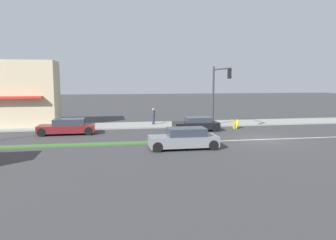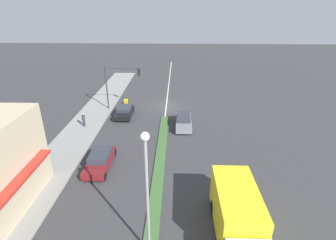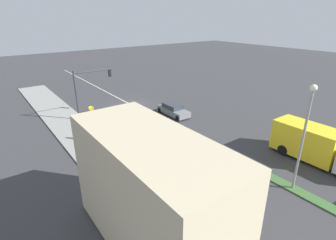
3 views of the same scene
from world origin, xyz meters
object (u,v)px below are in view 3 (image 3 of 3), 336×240
(warning_aframe_sign, at_px, (91,110))
(delivery_truck, at_px, (317,145))
(sedan_maroon, at_px, (165,155))
(suv_black, at_px, (108,117))
(traffic_signal_main, at_px, (88,85))
(suv_grey, at_px, (173,110))
(street_lamp, at_px, (306,126))
(pedestrian, at_px, (85,132))

(warning_aframe_sign, xyz_separation_m, delivery_truck, (-10.52, 22.03, 1.04))
(sedan_maroon, bearing_deg, suv_black, -90.00)
(traffic_signal_main, xyz_separation_m, warning_aframe_sign, (-0.60, -1.45, -3.47))
(delivery_truck, height_order, suv_grey, delivery_truck)
(delivery_truck, bearing_deg, street_lamp, 11.44)
(delivery_truck, distance_m, suv_grey, 15.77)
(suv_black, distance_m, suv_grey, 7.70)
(suv_black, relative_size, suv_grey, 0.88)
(warning_aframe_sign, relative_size, suv_grey, 0.19)
(traffic_signal_main, relative_size, warning_aframe_sign, 6.69)
(warning_aframe_sign, xyz_separation_m, sedan_maroon, (-0.52, 14.75, 0.20))
(suv_black, bearing_deg, suv_grey, 159.18)
(traffic_signal_main, relative_size, suv_black, 1.42)
(pedestrian, height_order, warning_aframe_sign, pedestrian)
(delivery_truck, relative_size, suv_grey, 1.69)
(suv_black, bearing_deg, pedestrian, 40.15)
(delivery_truck, distance_m, sedan_maroon, 12.40)
(traffic_signal_main, distance_m, suv_black, 4.21)
(street_lamp, distance_m, sedan_maroon, 10.53)
(pedestrian, bearing_deg, delivery_truck, 132.97)
(traffic_signal_main, height_order, suv_grey, traffic_signal_main)
(street_lamp, distance_m, pedestrian, 18.66)
(street_lamp, relative_size, sedan_maroon, 1.63)
(suv_black, bearing_deg, delivery_truck, 118.74)
(warning_aframe_sign, distance_m, sedan_maroon, 14.76)
(sedan_maroon, relative_size, suv_grey, 1.01)
(street_lamp, xyz_separation_m, delivery_truck, (-5.00, -1.01, -3.31))
(warning_aframe_sign, bearing_deg, street_lamp, 103.48)
(street_lamp, xyz_separation_m, suv_black, (5.00, -19.25, -4.18))
(traffic_signal_main, height_order, street_lamp, street_lamp)
(street_lamp, relative_size, warning_aframe_sign, 8.80)
(pedestrian, bearing_deg, street_lamp, 119.20)
(delivery_truck, height_order, suv_black, delivery_truck)
(traffic_signal_main, bearing_deg, delivery_truck, 118.40)
(traffic_signal_main, relative_size, delivery_truck, 0.75)
(suv_black, bearing_deg, sedan_maroon, 90.00)
(pedestrian, relative_size, suv_black, 0.40)
(traffic_signal_main, bearing_deg, pedestrian, 63.72)
(traffic_signal_main, relative_size, pedestrian, 3.55)
(suv_grey, bearing_deg, street_lamp, 82.41)
(traffic_signal_main, relative_size, sedan_maroon, 1.24)
(sedan_maroon, xyz_separation_m, suv_black, (0.00, -10.96, -0.03))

